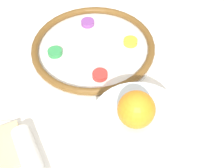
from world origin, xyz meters
The scene contains 5 objects.
dining_table centered at (0.00, 0.00, 0.39)m, with size 1.52×1.05×0.78m.
seder_plate centered at (-0.17, -0.05, 0.79)m, with size 0.35×0.35×0.03m.
fruit_stand centered at (0.16, -0.01, 0.87)m, with size 0.20×0.20×0.12m.
orange_fruit centered at (0.16, -0.02, 0.93)m, with size 0.07×0.07×0.07m.
napkin_roll centered at (0.15, -0.24, 0.80)m, with size 0.15×0.08×0.04m.
Camera 1 is at (0.48, -0.13, 1.41)m, focal length 50.00 mm.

